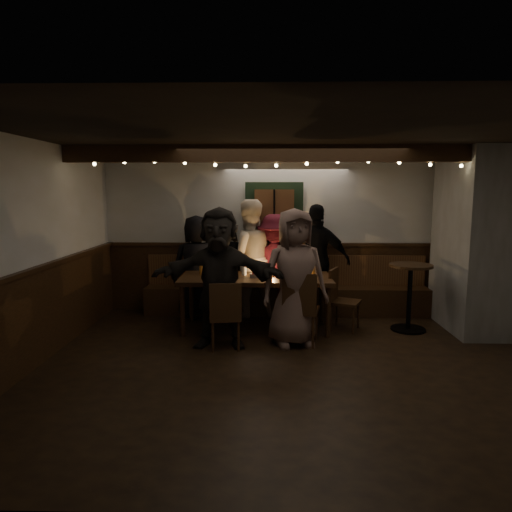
{
  "coord_description": "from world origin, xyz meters",
  "views": [
    {
      "loc": [
        -0.32,
        -5.09,
        2.01
      ],
      "look_at": [
        -0.48,
        1.6,
        1.05
      ],
      "focal_mm": 32.0,
      "sensor_mm": 36.0,
      "label": 1
    }
  ],
  "objects_px": {
    "person_c": "(249,258)",
    "person_f": "(219,278)",
    "dining_table": "(256,281)",
    "person_e": "(317,261)",
    "chair_near_right": "(300,305)",
    "high_top": "(410,289)",
    "chair_end": "(340,295)",
    "chair_near_left": "(225,312)",
    "person_b": "(227,269)",
    "person_a": "(197,266)",
    "person_d": "(275,266)",
    "person_g": "(294,278)"
  },
  "relations": [
    {
      "from": "dining_table",
      "to": "person_e",
      "type": "distance_m",
      "value": 1.23
    },
    {
      "from": "chair_near_right",
      "to": "person_a",
      "type": "xyz_separation_m",
      "value": [
        -1.55,
        1.36,
        0.27
      ]
    },
    {
      "from": "person_c",
      "to": "person_g",
      "type": "distance_m",
      "value": 1.54
    },
    {
      "from": "person_f",
      "to": "person_g",
      "type": "height_order",
      "value": "person_f"
    },
    {
      "from": "chair_near_right",
      "to": "person_f",
      "type": "xyz_separation_m",
      "value": [
        -1.05,
        -0.03,
        0.36
      ]
    },
    {
      "from": "person_d",
      "to": "person_c",
      "type": "bearing_deg",
      "value": 9.96
    },
    {
      "from": "chair_near_right",
      "to": "chair_end",
      "type": "relative_size",
      "value": 1.09
    },
    {
      "from": "high_top",
      "to": "person_c",
      "type": "height_order",
      "value": "person_c"
    },
    {
      "from": "chair_near_left",
      "to": "person_e",
      "type": "bearing_deg",
      "value": 51.37
    },
    {
      "from": "high_top",
      "to": "chair_near_right",
      "type": "bearing_deg",
      "value": -156.79
    },
    {
      "from": "chair_near_right",
      "to": "person_d",
      "type": "relative_size",
      "value": 0.59
    },
    {
      "from": "chair_near_left",
      "to": "person_b",
      "type": "relative_size",
      "value": 0.59
    },
    {
      "from": "chair_end",
      "to": "person_g",
      "type": "bearing_deg",
      "value": -135.53
    },
    {
      "from": "person_f",
      "to": "person_a",
      "type": "bearing_deg",
      "value": 112.5
    },
    {
      "from": "chair_end",
      "to": "person_g",
      "type": "relative_size",
      "value": 0.5
    },
    {
      "from": "high_top",
      "to": "person_b",
      "type": "xyz_separation_m",
      "value": [
        -2.7,
        0.76,
        0.14
      ]
    },
    {
      "from": "dining_table",
      "to": "chair_near_right",
      "type": "distance_m",
      "value": 0.95
    },
    {
      "from": "chair_near_right",
      "to": "high_top",
      "type": "bearing_deg",
      "value": 23.21
    },
    {
      "from": "chair_end",
      "to": "person_a",
      "type": "relative_size",
      "value": 0.55
    },
    {
      "from": "person_a",
      "to": "person_b",
      "type": "xyz_separation_m",
      "value": [
        0.47,
        0.09,
        -0.06
      ]
    },
    {
      "from": "chair_near_right",
      "to": "high_top",
      "type": "xyz_separation_m",
      "value": [
        1.62,
        0.7,
        0.07
      ]
    },
    {
      "from": "high_top",
      "to": "person_b",
      "type": "relative_size",
      "value": 0.65
    },
    {
      "from": "chair_near_left",
      "to": "person_d",
      "type": "bearing_deg",
      "value": 68.42
    },
    {
      "from": "person_e",
      "to": "person_f",
      "type": "xyz_separation_m",
      "value": [
        -1.41,
        -1.49,
        0.0
      ]
    },
    {
      "from": "person_d",
      "to": "high_top",
      "type": "bearing_deg",
      "value": 167.97
    },
    {
      "from": "chair_near_left",
      "to": "chair_near_right",
      "type": "xyz_separation_m",
      "value": [
        0.96,
        0.2,
        0.05
      ]
    },
    {
      "from": "dining_table",
      "to": "person_d",
      "type": "distance_m",
      "value": 0.79
    },
    {
      "from": "person_c",
      "to": "person_e",
      "type": "height_order",
      "value": "person_c"
    },
    {
      "from": "chair_end",
      "to": "person_b",
      "type": "bearing_deg",
      "value": 157.11
    },
    {
      "from": "person_f",
      "to": "person_g",
      "type": "relative_size",
      "value": 1.01
    },
    {
      "from": "chair_end",
      "to": "person_a",
      "type": "distance_m",
      "value": 2.28
    },
    {
      "from": "person_c",
      "to": "person_f",
      "type": "height_order",
      "value": "person_c"
    },
    {
      "from": "person_b",
      "to": "person_c",
      "type": "relative_size",
      "value": 0.8
    },
    {
      "from": "person_b",
      "to": "person_d",
      "type": "height_order",
      "value": "person_d"
    },
    {
      "from": "high_top",
      "to": "person_a",
      "type": "xyz_separation_m",
      "value": [
        -3.17,
        0.66,
        0.2
      ]
    },
    {
      "from": "dining_table",
      "to": "person_g",
      "type": "height_order",
      "value": "person_g"
    },
    {
      "from": "chair_near_left",
      "to": "person_e",
      "type": "xyz_separation_m",
      "value": [
        1.32,
        1.65,
        0.41
      ]
    },
    {
      "from": "person_b",
      "to": "person_d",
      "type": "xyz_separation_m",
      "value": [
        0.77,
        -0.01,
        0.07
      ]
    },
    {
      "from": "chair_end",
      "to": "person_c",
      "type": "distance_m",
      "value": 1.59
    },
    {
      "from": "person_a",
      "to": "person_d",
      "type": "relative_size",
      "value": 0.99
    },
    {
      "from": "dining_table",
      "to": "person_g",
      "type": "bearing_deg",
      "value": -52.5
    },
    {
      "from": "person_a",
      "to": "person_c",
      "type": "distance_m",
      "value": 0.83
    },
    {
      "from": "person_f",
      "to": "person_c",
      "type": "bearing_deg",
      "value": 80.39
    },
    {
      "from": "chair_near_right",
      "to": "chair_end",
      "type": "bearing_deg",
      "value": 49.65
    },
    {
      "from": "person_b",
      "to": "person_f",
      "type": "relative_size",
      "value": 0.83
    },
    {
      "from": "dining_table",
      "to": "chair_end",
      "type": "bearing_deg",
      "value": 0.66
    },
    {
      "from": "chair_end",
      "to": "chair_near_left",
      "type": "bearing_deg",
      "value": -149.61
    },
    {
      "from": "dining_table",
      "to": "chair_near_right",
      "type": "bearing_deg",
      "value": -50.15
    },
    {
      "from": "chair_near_right",
      "to": "high_top",
      "type": "relative_size",
      "value": 1.0
    },
    {
      "from": "person_g",
      "to": "chair_near_left",
      "type": "bearing_deg",
      "value": -179.37
    }
  ]
}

